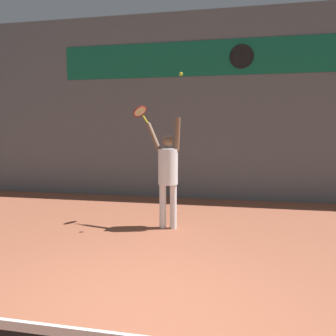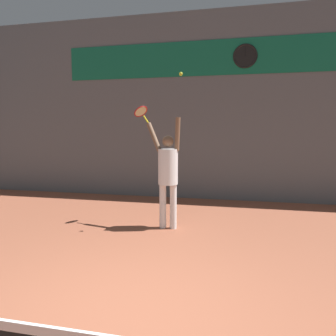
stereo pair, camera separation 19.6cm
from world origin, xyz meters
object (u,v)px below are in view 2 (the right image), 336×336
scoreboard_clock (245,56)px  tennis_racket (141,112)px  tennis_ball (181,74)px  tennis_player (168,171)px

scoreboard_clock → tennis_racket: bearing=-128.8°
scoreboard_clock → tennis_ball: bearing=-111.0°
scoreboard_clock → tennis_player: scoreboard_clock is taller
tennis_racket → tennis_ball: bearing=-25.3°
tennis_racket → tennis_ball: size_ratio=6.05×
tennis_player → scoreboard_clock: bearing=64.2°
scoreboard_clock → tennis_player: (-1.37, -2.84, -2.65)m
tennis_racket → tennis_ball: 1.17m
tennis_player → tennis_racket: size_ratio=5.35×
tennis_player → tennis_racket: (-0.63, 0.35, 1.13)m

